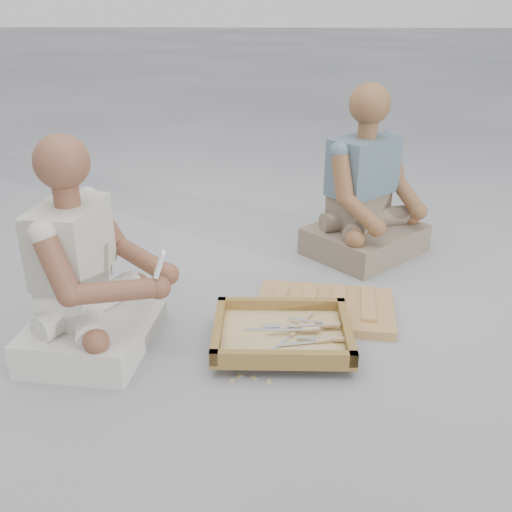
{
  "coord_description": "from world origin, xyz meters",
  "views": [
    {
      "loc": [
        0.1,
        -2.1,
        1.33
      ],
      "look_at": [
        0.02,
        0.17,
        0.3
      ],
      "focal_mm": 40.0,
      "sensor_mm": 36.0,
      "label": 1
    }
  ],
  "objects_px": {
    "tool_tray": "(282,333)",
    "companion": "(366,200)",
    "carved_panel": "(324,308)",
    "craftsman": "(87,280)"
  },
  "relations": [
    {
      "from": "carved_panel",
      "to": "craftsman",
      "type": "xyz_separation_m",
      "value": [
        -0.99,
        -0.3,
        0.28
      ]
    },
    {
      "from": "carved_panel",
      "to": "tool_tray",
      "type": "bearing_deg",
      "value": -123.69
    },
    {
      "from": "tool_tray",
      "to": "companion",
      "type": "xyz_separation_m",
      "value": [
        0.47,
        1.01,
        0.25
      ]
    },
    {
      "from": "carved_panel",
      "to": "companion",
      "type": "xyz_separation_m",
      "value": [
        0.27,
        0.71,
        0.29
      ]
    },
    {
      "from": "tool_tray",
      "to": "craftsman",
      "type": "bearing_deg",
      "value": -179.75
    },
    {
      "from": "tool_tray",
      "to": "companion",
      "type": "height_order",
      "value": "companion"
    },
    {
      "from": "tool_tray",
      "to": "companion",
      "type": "distance_m",
      "value": 1.14
    },
    {
      "from": "carved_panel",
      "to": "companion",
      "type": "bearing_deg",
      "value": 69.1
    },
    {
      "from": "carved_panel",
      "to": "craftsman",
      "type": "height_order",
      "value": "craftsman"
    },
    {
      "from": "tool_tray",
      "to": "companion",
      "type": "bearing_deg",
      "value": 65.0
    }
  ]
}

